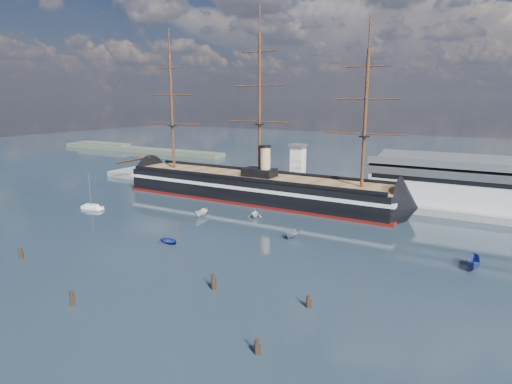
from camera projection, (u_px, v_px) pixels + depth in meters
The scene contains 17 objects.
ground at pixel (237, 218), 114.98m from camera, with size 600.00×600.00×0.00m, color #192630.
quay at pixel (320, 196), 140.72m from camera, with size 180.00×18.00×2.00m, color slate.
warehouse at pixel (488, 184), 119.23m from camera, with size 63.00×21.00×11.60m.
quay_tower at pixel (298, 166), 139.46m from camera, with size 5.00×5.00×15.00m.
shoreline at pixel (127, 148), 262.55m from camera, with size 120.00×10.00×4.00m.
warship at pixel (249, 187), 134.88m from camera, with size 112.97×17.25×53.94m.
sailboat at pixel (92, 207), 123.68m from camera, with size 6.85×3.10×10.57m.
motorboat_a at pixel (202, 216), 116.25m from camera, with size 5.98×2.19×2.39m, color beige.
motorboat_b at pixel (169, 243), 94.77m from camera, with size 3.03×1.21×1.41m, color navy.
motorboat_c at pixel (292, 238), 98.38m from camera, with size 5.37×1.97×2.15m, color slate.
motorboat_d at pixel (255, 217), 115.42m from camera, with size 6.82×2.96×2.50m, color silver.
motorboat_f at pixel (473, 269), 80.49m from camera, with size 7.17×2.63×2.87m, color navy.
piling_near_left at pixel (21, 259), 85.64m from camera, with size 0.64×0.64×2.88m, color black.
piling_near_mid at pixel (72, 305), 66.28m from camera, with size 0.64×0.64×3.02m, color black.
piling_near_right at pixel (213, 289), 71.84m from camera, with size 0.64×0.64×3.48m, color black.
piling_far_right at pixel (308, 307), 65.66m from camera, with size 0.64×0.64×2.68m, color black.
piling_extra at pixel (257, 354), 53.66m from camera, with size 0.64×0.64×2.66m, color black.
Camera 1 is at (59.34, -53.75, 31.39)m, focal length 30.00 mm.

